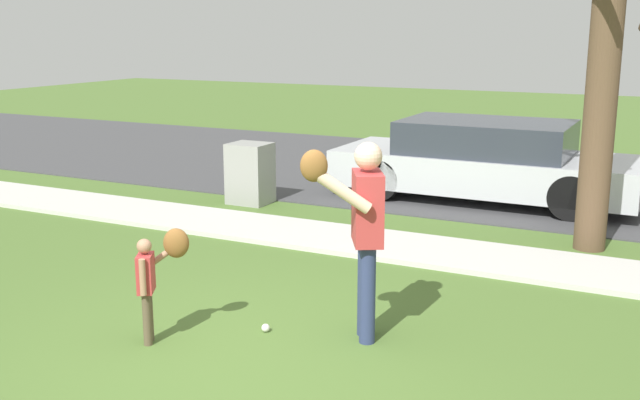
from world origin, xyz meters
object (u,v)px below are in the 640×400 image
Objects in this scene: person_child at (156,270)px; parked_sedan_silver at (485,161)px; person_adult at (363,221)px; street_tree_near at (606,37)px; baseball at (266,328)px; utility_cabinet at (250,173)px.

parked_sedan_silver reaches higher than person_child.
person_adult is 0.36× the size of street_tree_near.
baseball is at bearing -13.55° from person_adult.
person_child is 0.21× the size of street_tree_near.
person_child reaches higher than utility_cabinet.
street_tree_near is at bearing 60.82° from baseball.
person_child is 6.73m from parked_sedan_silver.
parked_sedan_silver is (-1.84, 2.08, -1.92)m from street_tree_near.
person_child is 0.21× the size of parked_sedan_silver.
person_adult is 5.87m from parked_sedan_silver.
parked_sedan_silver is at bearing 131.61° from street_tree_near.
utility_cabinet is (-3.60, 4.04, -0.59)m from person_adult.
person_adult is at bearing -1.95° from person_child.
baseball is 0.02× the size of parked_sedan_silver.
utility_cabinet is at bearing 176.83° from street_tree_near.
person_adult is 1.86× the size of utility_cabinet.
person_adult reaches higher than baseball.
street_tree_near is at bearing 131.61° from parked_sedan_silver.
utility_cabinet reaches higher than baseball.
baseball is (0.73, 0.57, -0.60)m from person_child.
baseball is 0.08× the size of utility_cabinet.
street_tree_near reaches higher than baseball.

